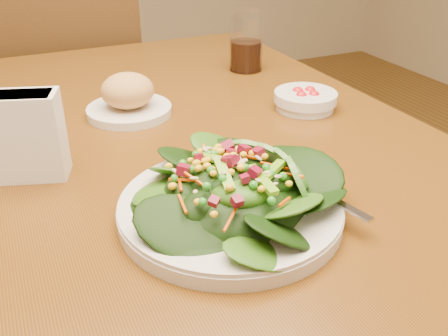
{
  "coord_description": "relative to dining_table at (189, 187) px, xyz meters",
  "views": [
    {
      "loc": [
        -0.29,
        -0.78,
        1.14
      ],
      "look_at": [
        -0.04,
        -0.24,
        0.82
      ],
      "focal_mm": 40.0,
      "sensor_mm": 36.0,
      "label": 1
    }
  ],
  "objects": [
    {
      "name": "dining_table",
      "position": [
        0.0,
        0.0,
        0.0
      ],
      "size": [
        0.9,
        1.4,
        0.75
      ],
      "color": "brown",
      "rests_on": "ground_plane"
    },
    {
      "name": "chair_far",
      "position": [
        -0.07,
        0.9,
        -0.14
      ],
      "size": [
        0.46,
        0.46,
        0.96
      ],
      "rotation": [
        0.0,
        0.0,
        3.1
      ],
      "color": "#452B11",
      "rests_on": "ground_plane"
    },
    {
      "name": "salad_plate",
      "position": [
        -0.03,
        -0.26,
        0.13
      ],
      "size": [
        0.31,
        0.31,
        0.09
      ],
      "rotation": [
        0.0,
        0.0,
        -0.05
      ],
      "color": "silver",
      "rests_on": "dining_table"
    },
    {
      "name": "bread_plate",
      "position": [
        -0.06,
        0.16,
        0.14
      ],
      "size": [
        0.17,
        0.17,
        0.09
      ],
      "color": "silver",
      "rests_on": "dining_table"
    },
    {
      "name": "tomato_bowl",
      "position": [
        0.28,
        0.04,
        0.12
      ],
      "size": [
        0.13,
        0.13,
        0.04
      ],
      "color": "silver",
      "rests_on": "dining_table"
    },
    {
      "name": "drinking_glass",
      "position": [
        0.29,
        0.33,
        0.16
      ],
      "size": [
        0.08,
        0.08,
        0.15
      ],
      "color": "silver",
      "rests_on": "dining_table"
    },
    {
      "name": "napkin_holder",
      "position": [
        -0.27,
        -0.02,
        0.17
      ],
      "size": [
        0.12,
        0.09,
        0.14
      ],
      "rotation": [
        0.0,
        0.0,
        -0.33
      ],
      "color": "white",
      "rests_on": "dining_table"
    }
  ]
}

